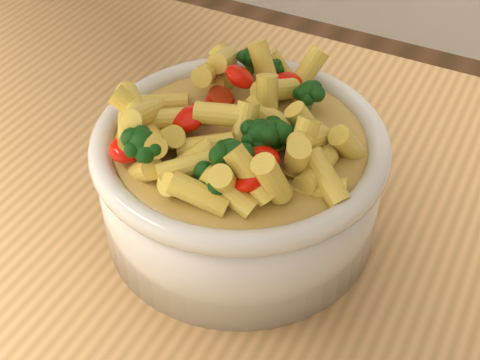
% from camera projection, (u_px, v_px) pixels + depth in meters
% --- Properties ---
extents(table, '(1.20, 0.80, 0.90)m').
position_uv_depth(table, '(101.00, 308.00, 0.64)').
color(table, tan).
rests_on(table, ground).
extents(serving_bowl, '(0.23, 0.23, 0.10)m').
position_uv_depth(serving_bowl, '(240.00, 179.00, 0.55)').
color(serving_bowl, silver).
rests_on(serving_bowl, table).
extents(pasta_salad, '(0.19, 0.19, 0.04)m').
position_uv_depth(pasta_salad, '(240.00, 117.00, 0.50)').
color(pasta_salad, '#F6D34D').
rests_on(pasta_salad, serving_bowl).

